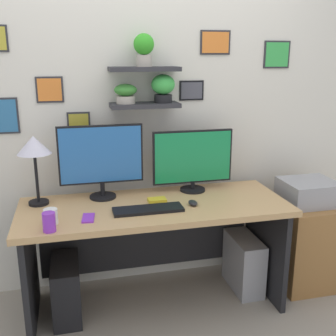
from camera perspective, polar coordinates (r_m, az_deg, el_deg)
name	(u,v)px	position (r m, az deg, el deg)	size (l,w,h in m)	color
ground_plane	(156,304)	(3.03, -1.70, -18.45)	(8.00, 8.00, 0.00)	gray
back_wall_assembly	(142,104)	(2.96, -3.70, 8.95)	(4.40, 0.24, 2.70)	silver
desk	(154,230)	(2.82, -2.03, -8.60)	(1.75, 0.68, 0.75)	tan
monitor_left	(101,158)	(2.77, -9.33, 1.35)	(0.56, 0.18, 0.50)	black
monitor_right	(193,160)	(2.90, 3.48, 1.18)	(0.58, 0.18, 0.44)	black
keyboard	(148,209)	(2.57, -2.80, -5.81)	(0.44, 0.14, 0.02)	black
computer_mouse	(193,203)	(2.67, 3.49, -4.88)	(0.06, 0.09, 0.03)	black
desk_lamp	(34,149)	(2.72, -18.21, 2.52)	(0.21, 0.21, 0.46)	black
cell_phone	(88,218)	(2.50, -11.08, -6.87)	(0.07, 0.14, 0.01)	purple
coffee_mug	(51,216)	(2.47, -16.07, -6.52)	(0.08, 0.08, 0.09)	white
scissors_tray	(157,200)	(2.72, -1.54, -4.52)	(0.12, 0.08, 0.02)	yellow
water_cup	(49,222)	(2.37, -16.29, -7.26)	(0.07, 0.07, 0.11)	purple
drawer_cabinet	(304,242)	(3.32, 18.43, -9.82)	(0.44, 0.50, 0.64)	#9E6B38
printer	(309,192)	(3.17, 19.05, -3.18)	(0.38, 0.34, 0.17)	#9E9EA3
computer_tower_left	(66,289)	(2.90, -14.01, -16.08)	(0.18, 0.40, 0.39)	black
computer_tower_right	(244,263)	(3.16, 10.52, -12.91)	(0.18, 0.40, 0.41)	#99999E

